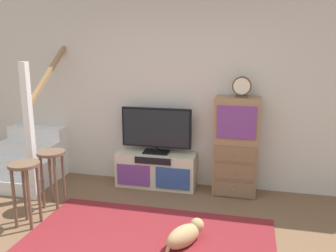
{
  "coord_description": "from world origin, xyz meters",
  "views": [
    {
      "loc": [
        0.97,
        -2.44,
        2.0
      ],
      "look_at": [
        -0.04,
        1.81,
        0.99
      ],
      "focal_mm": 37.82,
      "sensor_mm": 36.0,
      "label": 1
    }
  ],
  "objects_px": {
    "television": "(156,129)",
    "bar_stool_near": "(25,179)",
    "dog": "(185,235)",
    "media_console": "(156,170)",
    "bar_stool_far": "(52,166)",
    "desk_clock": "(242,87)",
    "side_cabinet": "(236,147)"
  },
  "relations": [
    {
      "from": "bar_stool_near",
      "to": "bar_stool_far",
      "type": "distance_m",
      "value": 0.51
    },
    {
      "from": "media_console",
      "to": "side_cabinet",
      "type": "relative_size",
      "value": 0.85
    },
    {
      "from": "media_console",
      "to": "dog",
      "type": "bearing_deg",
      "value": -64.19
    },
    {
      "from": "bar_stool_far",
      "to": "dog",
      "type": "distance_m",
      "value": 1.9
    },
    {
      "from": "desk_clock",
      "to": "dog",
      "type": "distance_m",
      "value": 2.02
    },
    {
      "from": "media_console",
      "to": "bar_stool_near",
      "type": "bearing_deg",
      "value": -128.18
    },
    {
      "from": "television",
      "to": "side_cabinet",
      "type": "distance_m",
      "value": 1.12
    },
    {
      "from": "side_cabinet",
      "to": "dog",
      "type": "relative_size",
      "value": 2.72
    },
    {
      "from": "media_console",
      "to": "bar_stool_far",
      "type": "height_order",
      "value": "bar_stool_far"
    },
    {
      "from": "media_console",
      "to": "side_cabinet",
      "type": "distance_m",
      "value": 1.18
    },
    {
      "from": "side_cabinet",
      "to": "bar_stool_far",
      "type": "relative_size",
      "value": 1.86
    },
    {
      "from": "bar_stool_near",
      "to": "dog",
      "type": "distance_m",
      "value": 1.86
    },
    {
      "from": "bar_stool_far",
      "to": "dog",
      "type": "relative_size",
      "value": 1.46
    },
    {
      "from": "television",
      "to": "desk_clock",
      "type": "xyz_separation_m",
      "value": [
        1.15,
        -0.03,
        0.63
      ]
    },
    {
      "from": "media_console",
      "to": "television",
      "type": "xyz_separation_m",
      "value": [
        -0.0,
        0.02,
        0.59
      ]
    },
    {
      "from": "television",
      "to": "bar_stool_near",
      "type": "distance_m",
      "value": 1.85
    },
    {
      "from": "media_console",
      "to": "side_cabinet",
      "type": "height_order",
      "value": "side_cabinet"
    },
    {
      "from": "desk_clock",
      "to": "bar_stool_far",
      "type": "distance_m",
      "value": 2.59
    },
    {
      "from": "side_cabinet",
      "to": "bar_stool_far",
      "type": "bearing_deg",
      "value": -157.26
    },
    {
      "from": "television",
      "to": "dog",
      "type": "relative_size",
      "value": 2.03
    },
    {
      "from": "bar_stool_far",
      "to": "dog",
      "type": "xyz_separation_m",
      "value": [
        1.78,
        -0.52,
        -0.42
      ]
    },
    {
      "from": "desk_clock",
      "to": "side_cabinet",
      "type": "bearing_deg",
      "value": 159.79
    },
    {
      "from": "bar_stool_near",
      "to": "dog",
      "type": "bearing_deg",
      "value": -0.34
    },
    {
      "from": "television",
      "to": "bar_stool_far",
      "type": "bearing_deg",
      "value": -139.39
    },
    {
      "from": "media_console",
      "to": "bar_stool_far",
      "type": "bearing_deg",
      "value": -140.13
    },
    {
      "from": "television",
      "to": "side_cabinet",
      "type": "height_order",
      "value": "side_cabinet"
    },
    {
      "from": "side_cabinet",
      "to": "bar_stool_far",
      "type": "xyz_separation_m",
      "value": [
        -2.2,
        -0.92,
        -0.13
      ]
    },
    {
      "from": "dog",
      "to": "media_console",
      "type": "bearing_deg",
      "value": 115.81
    },
    {
      "from": "bar_stool_near",
      "to": "bar_stool_far",
      "type": "bearing_deg",
      "value": 87.3
    },
    {
      "from": "desk_clock",
      "to": "bar_stool_far",
      "type": "bearing_deg",
      "value": -157.96
    },
    {
      "from": "bar_stool_near",
      "to": "media_console",
      "type": "bearing_deg",
      "value": 51.82
    },
    {
      "from": "side_cabinet",
      "to": "desk_clock",
      "type": "distance_m",
      "value": 0.81
    }
  ]
}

